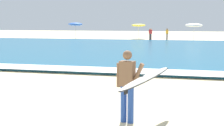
{
  "coord_description": "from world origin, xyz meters",
  "views": [
    {
      "loc": [
        4.49,
        -8.0,
        2.38
      ],
      "look_at": [
        1.98,
        1.97,
        1.1
      ],
      "focal_mm": 52.49,
      "sensor_mm": 36.0,
      "label": 1
    }
  ],
  "objects": [
    {
      "name": "beach_umbrella_2",
      "position": [
        4.39,
        36.91,
        2.0
      ],
      "size": [
        2.26,
        2.27,
        2.26
      ],
      "color": "beige",
      "rests_on": "ground"
    },
    {
      "name": "ground_plane",
      "position": [
        0.0,
        0.0,
        0.0
      ],
      "size": [
        160.0,
        160.0,
        0.0
      ],
      "primitive_type": "plane",
      "color": "beige"
    },
    {
      "name": "surfer_with_board",
      "position": [
        3.2,
        -0.59,
        1.03
      ],
      "size": [
        1.24,
        2.69,
        1.73
      ],
      "color": "#284CA3",
      "rests_on": "ground"
    },
    {
      "name": "beachgoer_near_row_right",
      "position": [
        -1.21,
        36.13,
        0.84
      ],
      "size": [
        0.32,
        0.2,
        1.58
      ],
      "color": "#383842",
      "rests_on": "ground"
    },
    {
      "name": "beachgoer_near_row_left",
      "position": [
        -1.37,
        36.31,
        0.84
      ],
      "size": [
        0.32,
        0.2,
        1.58
      ],
      "color": "#383842",
      "rests_on": "ground"
    },
    {
      "name": "surf_foam",
      "position": [
        0.0,
        6.81,
        0.15
      ],
      "size": [
        120.0,
        1.75,
        0.01
      ],
      "primitive_type": "cube",
      "color": "white",
      "rests_on": "sea"
    },
    {
      "name": "beach_umbrella_1",
      "position": [
        -3.44,
        39.29,
        1.95
      ],
      "size": [
        2.07,
        2.08,
        2.16
      ],
      "color": "beige",
      "rests_on": "ground"
    },
    {
      "name": "beachgoer_near_row_mid",
      "position": [
        0.9,
        36.58,
        0.84
      ],
      "size": [
        0.32,
        0.2,
        1.58
      ],
      "color": "#383842",
      "rests_on": "ground"
    },
    {
      "name": "beach_umbrella_0",
      "position": [
        -12.58,
        37.69,
        2.08
      ],
      "size": [
        2.11,
        2.13,
        2.36
      ],
      "color": "beige",
      "rests_on": "ground"
    },
    {
      "name": "sea",
      "position": [
        0.0,
        20.21,
        0.07
      ],
      "size": [
        120.0,
        28.0,
        0.14
      ],
      "primitive_type": "cube",
      "color": "#1E6084",
      "rests_on": "ground"
    }
  ]
}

